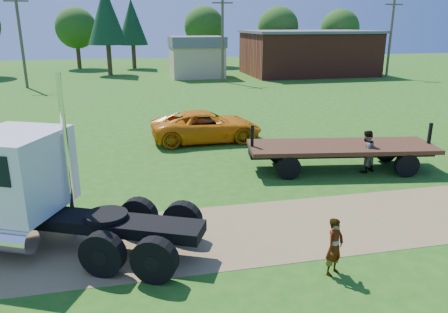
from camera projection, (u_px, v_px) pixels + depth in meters
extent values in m
plane|color=#1E5713|center=(276.00, 229.00, 13.91)|extent=(140.00, 140.00, 0.00)
cube|color=olive|center=(276.00, 228.00, 13.91)|extent=(120.00, 4.20, 0.01)
cube|color=black|center=(65.00, 219.00, 12.56)|extent=(7.82, 4.35, 0.33)
cylinder|color=black|center=(103.00, 254.00, 11.21)|extent=(1.24, 0.85, 1.19)
cylinder|color=black|center=(103.00, 254.00, 11.21)|extent=(0.55, 0.54, 0.42)
cylinder|color=black|center=(138.00, 217.00, 13.37)|extent=(1.24, 0.85, 1.19)
cylinder|color=black|center=(138.00, 217.00, 13.37)|extent=(0.55, 0.54, 0.42)
cylinder|color=black|center=(155.00, 260.00, 10.92)|extent=(1.24, 0.85, 1.19)
cylinder|color=black|center=(155.00, 260.00, 10.92)|extent=(0.55, 0.54, 0.42)
cylinder|color=black|center=(182.00, 221.00, 13.09)|extent=(1.24, 0.85, 1.19)
cylinder|color=black|center=(182.00, 221.00, 13.09)|extent=(0.55, 0.54, 0.42)
cube|color=silver|center=(17.00, 172.00, 12.43)|extent=(3.16, 3.32, 2.28)
cube|color=black|center=(43.00, 143.00, 13.51)|extent=(1.50, 0.72, 0.81)
cylinder|color=white|center=(7.00, 240.00, 11.62)|extent=(1.65, 1.23, 0.65)
cylinder|color=white|center=(67.00, 159.00, 12.66)|extent=(0.20, 0.20, 4.99)
cylinder|color=black|center=(106.00, 215.00, 12.22)|extent=(1.58, 1.58, 0.13)
cylinder|color=black|center=(14.00, 205.00, 14.47)|extent=(1.03, 0.37, 1.01)
cylinder|color=black|center=(14.00, 205.00, 14.47)|extent=(0.37, 0.36, 0.35)
imported|color=orange|center=(207.00, 126.00, 23.91)|extent=(6.08, 2.91, 1.67)
cube|color=#3B1D12|center=(341.00, 147.00, 19.16)|extent=(8.38, 3.69, 0.18)
cube|color=black|center=(341.00, 152.00, 19.24)|extent=(8.15, 2.29, 0.25)
cylinder|color=black|center=(289.00, 167.00, 18.16)|extent=(1.05, 0.46, 1.01)
cylinder|color=black|center=(279.00, 153.00, 20.19)|extent=(1.05, 0.46, 1.01)
cylinder|color=black|center=(407.00, 165.00, 18.46)|extent=(1.05, 0.46, 1.01)
cylinder|color=black|center=(386.00, 151.00, 20.49)|extent=(1.05, 0.46, 1.01)
cube|color=black|center=(252.00, 137.00, 18.78)|extent=(0.14, 0.14, 1.01)
cube|color=black|center=(430.00, 134.00, 19.24)|extent=(0.14, 0.14, 1.01)
imported|color=#999999|center=(335.00, 247.00, 11.21)|extent=(0.68, 0.61, 1.56)
imported|color=#999999|center=(366.00, 151.00, 18.91)|extent=(1.10, 0.98, 1.86)
cube|color=maroon|center=(308.00, 54.00, 54.23)|extent=(15.00, 10.00, 5.00)
cube|color=#59595E|center=(309.00, 32.00, 53.45)|extent=(15.40, 10.40, 0.30)
cube|color=tan|center=(197.00, 62.00, 51.50)|extent=(6.00, 5.00, 3.60)
cube|color=#59595E|center=(196.00, 42.00, 50.82)|extent=(6.20, 5.40, 1.20)
cylinder|color=brown|center=(21.00, 41.00, 42.27)|extent=(0.28, 0.28, 9.00)
cube|color=brown|center=(16.00, 1.00, 41.17)|extent=(2.20, 0.14, 0.14)
cylinder|color=brown|center=(222.00, 40.00, 46.46)|extent=(0.28, 0.28, 9.00)
cube|color=brown|center=(222.00, 3.00, 45.37)|extent=(2.20, 0.14, 0.14)
cylinder|color=brown|center=(390.00, 38.00, 50.66)|extent=(0.28, 0.28, 9.00)
cube|color=brown|center=(394.00, 4.00, 49.57)|extent=(2.20, 0.14, 0.14)
cylinder|color=#382817|center=(79.00, 58.00, 61.47)|extent=(0.56, 0.56, 2.96)
sphere|color=#1E4711|center=(76.00, 28.00, 60.28)|extent=(5.58, 5.58, 5.58)
cylinder|color=#382817|center=(134.00, 57.00, 61.26)|extent=(0.56, 0.56, 3.29)
cone|color=black|center=(132.00, 22.00, 59.89)|extent=(4.13, 4.13, 6.10)
cylinder|color=#382817|center=(204.00, 55.00, 64.83)|extent=(0.56, 0.56, 3.06)
sphere|color=#1E4711|center=(204.00, 26.00, 63.60)|extent=(5.78, 5.78, 5.78)
cylinder|color=#382817|center=(277.00, 57.00, 62.72)|extent=(0.56, 0.56, 3.02)
sphere|color=#1E4711|center=(278.00, 27.00, 61.51)|extent=(5.69, 5.69, 5.69)
cylinder|color=#382817|center=(338.00, 57.00, 63.58)|extent=(0.56, 0.56, 2.90)
sphere|color=#1E4711|center=(340.00, 29.00, 62.42)|extent=(5.46, 5.46, 5.46)
cylinder|color=#382817|center=(109.00, 60.00, 53.85)|extent=(0.56, 0.56, 3.71)
cone|color=black|center=(106.00, 15.00, 52.30)|extent=(4.66, 4.66, 6.88)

